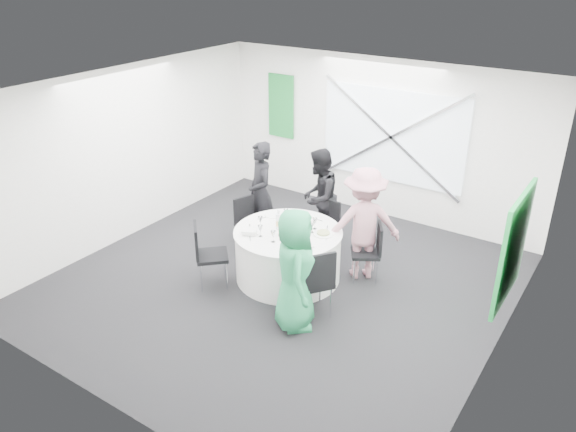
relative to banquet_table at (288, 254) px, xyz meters
The scene contains 50 objects.
floor 0.43m from the banquet_table, 90.00° to the right, with size 6.00×6.00×0.00m, color black.
ceiling 2.43m from the banquet_table, 90.00° to the right, with size 6.00×6.00×0.00m, color silver.
wall_back 2.98m from the banquet_table, 90.00° to the left, with size 6.00×6.00×0.00m, color white.
wall_front 3.36m from the banquet_table, 90.00° to the right, with size 6.00×6.00×0.00m, color white.
wall_left 3.17m from the banquet_table, behind, with size 6.00×6.00×0.00m, color white.
wall_right 3.17m from the banquet_table, ahead, with size 6.00×6.00×0.00m, color white.
window_panel 2.99m from the banquet_table, 83.80° to the left, with size 2.60×0.03×1.60m, color silver.
window_brace_a 2.96m from the banquet_table, 83.71° to the left, with size 0.05×0.05×3.16m, color silver.
window_brace_b 2.96m from the banquet_table, 83.71° to the left, with size 0.05×0.05×3.16m, color silver.
green_banner 3.65m from the banquet_table, 126.03° to the left, with size 0.55×0.04×1.20m, color #167129.
green_sign 3.08m from the banquet_table, ahead, with size 0.05×1.20×1.40m, color #198B38.
banquet_table is the anchor object (origin of this frame).
chair_back 1.07m from the banquet_table, 88.49° to the left, with size 0.38×0.39×0.83m.
chair_back_left 1.14m from the banquet_table, 158.32° to the left, with size 0.51×0.50×0.85m.
chair_back_right 1.20m from the banquet_table, 31.84° to the left, with size 0.55×0.55×0.87m.
chair_front_right 1.07m from the banquet_table, 36.55° to the right, with size 0.64×0.63×1.00m.
chair_front_left 1.19m from the banquet_table, 136.12° to the right, with size 0.62×0.62×0.96m.
person_man_back_left 1.37m from the banquet_table, 143.82° to the left, with size 0.61×0.40×1.69m, color black.
person_man_back 1.30m from the banquet_table, 100.06° to the left, with size 0.78×0.43×1.60m, color black.
person_woman_pink 1.18m from the banquet_table, 37.70° to the left, with size 1.09×0.51×1.69m, color #BF7C8A.
person_woman_green 1.24m from the banquet_table, 51.98° to the right, with size 0.79×0.52×1.62m, color #28955B.
plate_back 0.65m from the banquet_table, 92.02° to the left, with size 0.30×0.30×0.01m.
plate_back_left 0.70m from the banquet_table, 145.14° to the left, with size 0.28×0.28×0.01m.
plate_back_right 0.64m from the banquet_table, 22.38° to the left, with size 0.28×0.28×0.04m.
plate_front_right 0.67m from the banquet_table, 38.88° to the right, with size 0.28×0.28×0.04m.
plate_front_left 0.65m from the banquet_table, 144.57° to the right, with size 0.28×0.28×0.01m.
napkin 0.69m from the banquet_table, 135.59° to the right, with size 0.20×0.13×0.05m, color silver.
beer_bottle_a 0.49m from the banquet_table, 140.38° to the left, with size 0.06×0.06×0.24m.
beer_bottle_b 0.49m from the banquet_table, 102.34° to the left, with size 0.06×0.06×0.26m.
beer_bottle_c 0.50m from the banquet_table, 12.61° to the left, with size 0.06×0.06×0.27m.
beer_bottle_d 0.51m from the banquet_table, 92.37° to the right, with size 0.06×0.06×0.25m.
green_water_bottle 0.56m from the banquet_table, ahead, with size 0.08×0.08×0.33m.
clear_water_bottle 0.52m from the banquet_table, behind, with size 0.08×0.08×0.30m.
wine_glass_a 0.63m from the banquet_table, 49.93° to the right, with size 0.07×0.07×0.17m.
wine_glass_b 0.65m from the banquet_table, 124.11° to the right, with size 0.07×0.07×0.17m.
wine_glass_c 0.64m from the banquet_table, 45.46° to the left, with size 0.07×0.07×0.17m.
wine_glass_d 0.66m from the banquet_table, 164.18° to the right, with size 0.07×0.07×0.17m.
wine_glass_e 0.61m from the banquet_table, 27.41° to the left, with size 0.07×0.07×0.17m.
wine_glass_f 0.63m from the banquet_table, 88.18° to the right, with size 0.07×0.07×0.17m.
wine_glass_g 0.63m from the banquet_table, 128.28° to the left, with size 0.07×0.07×0.17m.
fork_a 0.69m from the banquet_table, 11.10° to the left, with size 0.01×0.15×0.01m, color silver.
knife_a 0.69m from the banquet_table, 44.12° to the left, with size 0.01×0.15×0.01m, color silver.
fork_b 0.69m from the banquet_table, 73.02° to the left, with size 0.01×0.15×0.01m, color silver.
knife_b 0.69m from the banquet_table, 111.07° to the left, with size 0.01×0.15×0.01m, color silver.
fork_c 0.69m from the banquet_table, 138.35° to the left, with size 0.01×0.15×0.01m, color silver.
knife_c 0.69m from the banquet_table, 167.20° to the left, with size 0.01×0.15×0.01m, color silver.
fork_d 0.69m from the banquet_table, 61.79° to the right, with size 0.01×0.15×0.01m, color silver.
knife_d 0.69m from the banquet_table, 25.27° to the right, with size 0.01×0.15×0.01m, color silver.
fork_e 0.69m from the banquet_table, 161.62° to the right, with size 0.01×0.15×0.01m, color silver.
knife_e 0.69m from the banquet_table, 122.72° to the right, with size 0.01×0.15×0.01m, color silver.
Camera 1 is at (3.96, -5.72, 4.38)m, focal length 35.00 mm.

